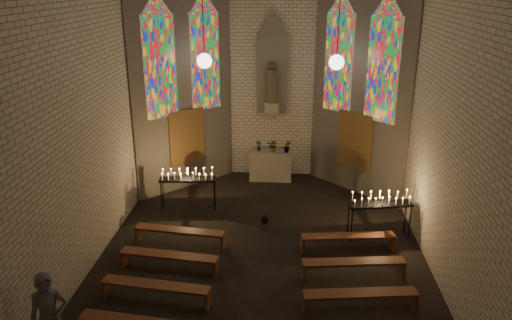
# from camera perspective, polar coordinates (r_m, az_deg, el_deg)

# --- Properties ---
(floor) EXTENTS (12.00, 12.00, 0.00)m
(floor) POSITION_cam_1_polar(r_m,az_deg,el_deg) (12.18, 0.57, -11.98)
(floor) COLOR black
(floor) RESTS_ON ground
(room) EXTENTS (8.22, 12.43, 7.00)m
(room) POSITION_cam_1_polar(r_m,az_deg,el_deg) (13.95, 1.46, 8.74)
(room) COLOR beige
(room) RESTS_ON ground
(altar) EXTENTS (1.40, 0.60, 1.00)m
(altar) POSITION_cam_1_polar(r_m,az_deg,el_deg) (16.85, 1.68, -0.61)
(altar) COLOR #AFA68F
(altar) RESTS_ON ground
(flower_vase_left) EXTENTS (0.21, 0.17, 0.34)m
(flower_vase_left) POSITION_cam_1_polar(r_m,az_deg,el_deg) (16.70, 0.28, 1.65)
(flower_vase_left) COLOR #4C723F
(flower_vase_left) RESTS_ON altar
(flower_vase_center) EXTENTS (0.47, 0.45, 0.42)m
(flower_vase_center) POSITION_cam_1_polar(r_m,az_deg,el_deg) (16.60, 1.98, 1.66)
(flower_vase_center) COLOR #4C723F
(flower_vase_center) RESTS_ON altar
(flower_vase_right) EXTENTS (0.25, 0.21, 0.42)m
(flower_vase_right) POSITION_cam_1_polar(r_m,az_deg,el_deg) (16.53, 3.60, 1.55)
(flower_vase_right) COLOR #4C723F
(flower_vase_right) RESTS_ON altar
(aisle_flower_pot) EXTENTS (0.28, 0.28, 0.38)m
(aisle_flower_pot) POSITION_cam_1_polar(r_m,az_deg,el_deg) (13.99, 1.01, -6.56)
(aisle_flower_pot) COLOR #4C723F
(aisle_flower_pot) RESTS_ON ground
(votive_stand_left) EXTENTS (1.67, 0.53, 1.20)m
(votive_stand_left) POSITION_cam_1_polar(r_m,az_deg,el_deg) (14.62, -7.84, -1.89)
(votive_stand_left) COLOR black
(votive_stand_left) RESTS_ON ground
(votive_stand_right) EXTENTS (1.71, 0.69, 1.22)m
(votive_stand_right) POSITION_cam_1_polar(r_m,az_deg,el_deg) (13.30, 14.07, -4.59)
(votive_stand_right) COLOR black
(votive_stand_right) RESTS_ON ground
(pew_left_0) EXTENTS (2.36, 0.61, 0.45)m
(pew_left_0) POSITION_cam_1_polar(r_m,az_deg,el_deg) (12.99, -8.70, -8.18)
(pew_left_0) COLOR #5D2F1A
(pew_left_0) RESTS_ON ground
(pew_right_0) EXTENTS (2.36, 0.61, 0.45)m
(pew_right_0) POSITION_cam_1_polar(r_m,az_deg,el_deg) (12.79, 10.47, -8.76)
(pew_right_0) COLOR #5D2F1A
(pew_right_0) RESTS_ON ground
(pew_left_1) EXTENTS (2.36, 0.61, 0.45)m
(pew_left_1) POSITION_cam_1_polar(r_m,az_deg,el_deg) (11.98, -9.93, -10.88)
(pew_left_1) COLOR #5D2F1A
(pew_left_1) RESTS_ON ground
(pew_right_1) EXTENTS (2.36, 0.61, 0.45)m
(pew_right_1) POSITION_cam_1_polar(r_m,az_deg,el_deg) (11.76, 11.08, -11.58)
(pew_right_1) COLOR #5D2F1A
(pew_right_1) RESTS_ON ground
(pew_left_2) EXTENTS (2.36, 0.61, 0.45)m
(pew_left_2) POSITION_cam_1_polar(r_m,az_deg,el_deg) (11.00, -11.40, -14.07)
(pew_left_2) COLOR #5D2F1A
(pew_left_2) RESTS_ON ground
(pew_right_2) EXTENTS (2.36, 0.61, 0.45)m
(pew_right_2) POSITION_cam_1_polar(r_m,az_deg,el_deg) (10.77, 11.82, -14.93)
(pew_right_2) COLOR #5D2F1A
(pew_right_2) RESTS_ON ground
(visitor) EXTENTS (0.75, 0.62, 1.77)m
(visitor) POSITION_cam_1_polar(r_m,az_deg,el_deg) (9.81, -22.51, -16.40)
(visitor) COLOR #51535C
(visitor) RESTS_ON ground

